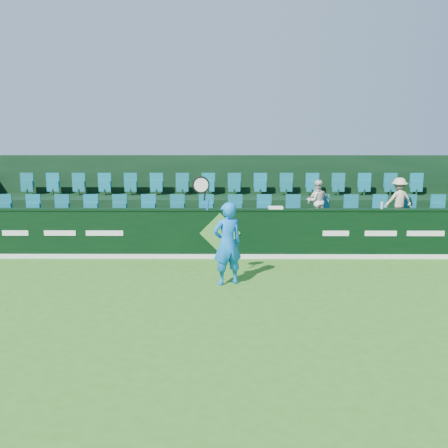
{
  "coord_description": "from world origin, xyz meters",
  "views": [
    {
      "loc": [
        0.17,
        -9.19,
        3.33
      ],
      "look_at": [
        0.11,
        2.8,
        1.15
      ],
      "focal_mm": 40.0,
      "sensor_mm": 36.0,
      "label": 1
    }
  ],
  "objects_px": {
    "tennis_player": "(227,243)",
    "spectator_middle": "(318,202)",
    "towel": "(276,208)",
    "drinks_bottle": "(382,205)",
    "spectator_left": "(317,201)",
    "spectator_right": "(399,200)"
  },
  "relations": [
    {
      "from": "spectator_right",
      "to": "towel",
      "type": "bearing_deg",
      "value": 6.26
    },
    {
      "from": "tennis_player",
      "to": "spectator_middle",
      "type": "bearing_deg",
      "value": 53.15
    },
    {
      "from": "tennis_player",
      "to": "drinks_bottle",
      "type": "bearing_deg",
      "value": 30.24
    },
    {
      "from": "spectator_middle",
      "to": "spectator_right",
      "type": "xyz_separation_m",
      "value": [
        2.32,
        0.0,
        0.06
      ]
    },
    {
      "from": "towel",
      "to": "spectator_left",
      "type": "bearing_deg",
      "value": 40.76
    },
    {
      "from": "towel",
      "to": "drinks_bottle",
      "type": "distance_m",
      "value": 2.84
    },
    {
      "from": "spectator_middle",
      "to": "towel",
      "type": "relative_size",
      "value": 2.98
    },
    {
      "from": "tennis_player",
      "to": "spectator_middle",
      "type": "distance_m",
      "value": 4.44
    },
    {
      "from": "spectator_right",
      "to": "towel",
      "type": "distance_m",
      "value": 3.83
    },
    {
      "from": "spectator_left",
      "to": "drinks_bottle",
      "type": "relative_size",
      "value": 6.34
    },
    {
      "from": "tennis_player",
      "to": "spectator_left",
      "type": "xyz_separation_m",
      "value": [
        2.6,
        3.53,
        0.47
      ]
    },
    {
      "from": "tennis_player",
      "to": "towel",
      "type": "distance_m",
      "value": 2.77
    },
    {
      "from": "spectator_middle",
      "to": "towel",
      "type": "distance_m",
      "value": 1.75
    },
    {
      "from": "spectator_middle",
      "to": "spectator_right",
      "type": "relative_size",
      "value": 0.9
    },
    {
      "from": "tennis_player",
      "to": "spectator_left",
      "type": "height_order",
      "value": "tennis_player"
    },
    {
      "from": "spectator_middle",
      "to": "towel",
      "type": "height_order",
      "value": "spectator_middle"
    },
    {
      "from": "spectator_middle",
      "to": "drinks_bottle",
      "type": "height_order",
      "value": "spectator_middle"
    },
    {
      "from": "spectator_right",
      "to": "towel",
      "type": "height_order",
      "value": "spectator_right"
    },
    {
      "from": "spectator_left",
      "to": "spectator_right",
      "type": "xyz_separation_m",
      "value": [
        2.37,
        0.0,
        0.03
      ]
    },
    {
      "from": "tennis_player",
      "to": "drinks_bottle",
      "type": "relative_size",
      "value": 12.79
    },
    {
      "from": "spectator_left",
      "to": "towel",
      "type": "bearing_deg",
      "value": 31.1
    },
    {
      "from": "spectator_left",
      "to": "towel",
      "type": "height_order",
      "value": "spectator_left"
    }
  ]
}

